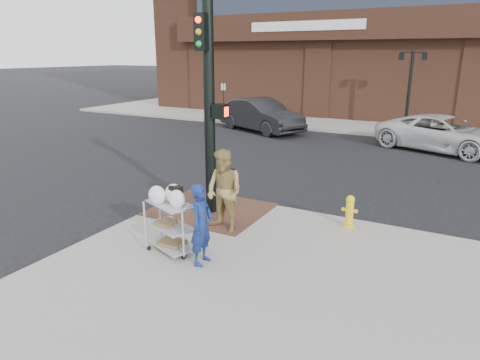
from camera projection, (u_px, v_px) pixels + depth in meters
The scene contains 13 objects.
ground at pixel (212, 232), 10.00m from camera, with size 220.00×220.00×0.00m, color black.
brick_curb_ramp at pixel (210, 209), 10.98m from camera, with size 2.80×2.40×0.01m, color brown.
lamp_post at pixel (410, 82), 21.84m from camera, with size 1.32×0.22×4.00m.
parking_sign at pixel (223, 100), 26.16m from camera, with size 0.05×0.05×2.20m, color black.
traffic_signal_pole at pixel (210, 105), 10.06m from camera, with size 0.61×0.51×5.00m.
woman_blue at pixel (201, 225), 7.97m from camera, with size 0.57×0.38×1.57m, color navy.
pedestrian_tan at pixel (224, 191), 9.45m from camera, with size 0.90×0.70×1.86m, color #9B8349.
sedan_dark at pixel (261, 115), 22.63m from camera, with size 1.82×5.21×1.72m, color black.
minivan_white at pixel (444, 134), 18.00m from camera, with size 2.50×5.41×1.50m, color silver.
utility_cart at pixel (171, 222), 8.52m from camera, with size 1.13×0.87×1.38m.
fire_hydrant at pixel (350, 211), 9.78m from camera, with size 0.36×0.25×0.76m.
newsbox_yellow at pixel (248, 112), 25.79m from camera, with size 0.38×0.34×0.90m, color gold.
newsbox_blue at pixel (268, 112), 24.90m from camera, with size 0.48×0.44×1.15m, color #1C25B7.
Camera 1 is at (4.98, -7.81, 4.00)m, focal length 32.00 mm.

